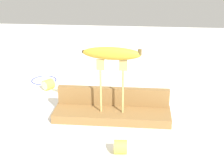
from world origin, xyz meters
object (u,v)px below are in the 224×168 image
object	(u,v)px
banana_chunk_near	(48,85)
banana_chunk_far	(121,147)
banana_raised_center	(112,53)
fork_stand_center	(112,82)
wire_coil	(44,80)
fork_fallen_near	(107,97)

from	to	relation	value
banana_chunk_near	banana_chunk_far	distance (m)	0.56
banana_raised_center	fork_stand_center	bearing A→B (deg)	-4.02
fork_stand_center	banana_raised_center	distance (m)	0.10
banana_raised_center	wire_coil	distance (m)	0.54
banana_raised_center	banana_chunk_near	size ratio (longest dim) A/B	3.35
banana_chunk_far	banana_chunk_near	bearing A→B (deg)	127.46
banana_chunk_near	wire_coil	distance (m)	0.11
banana_chunk_far	wire_coil	distance (m)	0.66
banana_chunk_near	banana_chunk_far	bearing A→B (deg)	-52.54
banana_chunk_near	banana_chunk_far	size ratio (longest dim) A/B	1.34
wire_coil	fork_stand_center	bearing A→B (deg)	-45.15
fork_fallen_near	banana_chunk_far	world-z (taller)	banana_chunk_far
banana_chunk_far	banana_raised_center	bearing A→B (deg)	102.85
fork_stand_center	banana_chunk_near	xyz separation A→B (m)	(-0.29, 0.24, -0.12)
fork_stand_center	wire_coil	world-z (taller)	fork_stand_center
fork_fallen_near	banana_chunk_far	xyz separation A→B (m)	(0.08, -0.37, 0.02)
banana_raised_center	banana_chunk_near	world-z (taller)	banana_raised_center
banana_chunk_far	wire_coil	bearing A→B (deg)	125.55
banana_raised_center	banana_chunk_far	xyz separation A→B (m)	(0.04, -0.20, -0.22)
fork_stand_center	fork_fallen_near	world-z (taller)	fork_stand_center
banana_chunk_far	fork_stand_center	bearing A→B (deg)	102.83
fork_stand_center	fork_fallen_near	size ratio (longest dim) A/B	1.25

